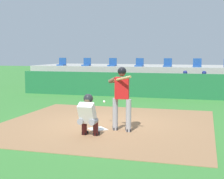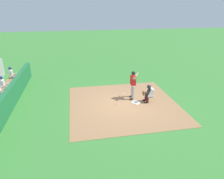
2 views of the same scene
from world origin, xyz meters
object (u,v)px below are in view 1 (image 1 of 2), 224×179
dugout_player_1 (204,84)px  stadium_seat_2 (112,64)px  dugout_player_0 (185,83)px  home_plate (98,129)px  stadium_seat_1 (87,64)px  batter_at_plate (122,95)px  stadium_seat_3 (139,64)px  stadium_seat_5 (197,65)px  stadium_seat_4 (168,64)px  catcher_crouched (88,113)px  stadium_seat_0 (62,63)px

dugout_player_1 → stadium_seat_2: 5.72m
dugout_player_0 → dugout_player_1: same height
home_plate → stadium_seat_1: bearing=111.8°
stadium_seat_2 → dugout_player_1: bearing=-21.1°
batter_at_plate → dugout_player_0: (1.22, 8.11, -0.36)m
batter_at_plate → stadium_seat_3: 10.27m
stadium_seat_3 → stadium_seat_5: (3.25, 0.00, 0.00)m
stadium_seat_2 → stadium_seat_4: (3.25, 0.00, 0.00)m
stadium_seat_2 → home_plate: bearing=-76.5°
catcher_crouched → stadium_seat_5: (2.44, 10.93, 0.93)m
stadium_seat_0 → batter_at_plate: bearing=-57.8°
stadium_seat_1 → stadium_seat_3: same height
stadium_seat_1 → stadium_seat_3: 3.25m
catcher_crouched → stadium_seat_4: size_ratio=3.99×
home_plate → stadium_seat_4: 10.32m
stadium_seat_1 → stadium_seat_3: bearing=0.0°
dugout_player_0 → stadium_seat_1: (-5.98, 2.03, 0.86)m
batter_at_plate → stadium_seat_3: bearing=98.4°
stadium_seat_4 → stadium_seat_5: (1.62, 0.00, 0.00)m
stadium_seat_2 → stadium_seat_5: bearing=0.0°
home_plate → dugout_player_0: dugout_player_0 is taller
stadium_seat_5 → catcher_crouched: bearing=-102.6°
dugout_player_0 → stadium_seat_3: bearing=143.3°
catcher_crouched → dugout_player_1: dugout_player_1 is taller
batter_at_plate → stadium_seat_4: size_ratio=3.76×
catcher_crouched → stadium_seat_4: (0.82, 10.93, 0.93)m
home_plate → dugout_player_1: 8.65m
catcher_crouched → stadium_seat_3: size_ratio=3.99×
stadium_seat_1 → dugout_player_0: bearing=-18.8°
dugout_player_0 → dugout_player_1: 0.92m
dugout_player_1 → stadium_seat_5: stadium_seat_5 is taller
home_plate → stadium_seat_3: stadium_seat_3 is taller
catcher_crouched → stadium_seat_5: stadium_seat_5 is taller
batter_at_plate → catcher_crouched: size_ratio=0.94×
dugout_player_1 → stadium_seat_2: size_ratio=2.71×
dugout_player_0 → stadium_seat_5: size_ratio=2.71×
stadium_seat_1 → batter_at_plate: bearing=-64.9°
batter_at_plate → stadium_seat_2: 10.63m
stadium_seat_2 → stadium_seat_4: bearing=0.0°
home_plate → dugout_player_0: (1.91, 8.14, 0.65)m
dugout_player_0 → stadium_seat_1: 6.37m
catcher_crouched → stadium_seat_0: (-5.68, 10.93, 0.93)m
dugout_player_1 → stadium_seat_3: size_ratio=2.71×
batter_at_plate → stadium_seat_0: stadium_seat_0 is taller
dugout_player_0 → stadium_seat_3: (-2.73, 2.03, 0.86)m
dugout_player_1 → stadium_seat_4: size_ratio=2.71×
dugout_player_1 → stadium_seat_0: (-8.52, 2.03, 0.86)m
home_plate → stadium_seat_5: (2.44, 10.18, 1.51)m
dugout_player_0 → stadium_seat_5: bearing=75.6°
dugout_player_1 → stadium_seat_2: bearing=158.9°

